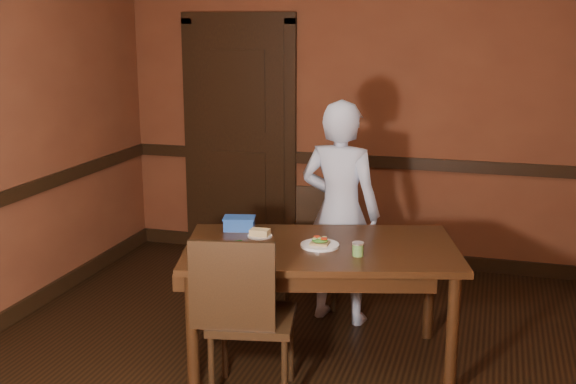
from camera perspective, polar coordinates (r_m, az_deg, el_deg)
The scene contains 15 objects.
floor at distance 4.50m, azimuth -1.29°, elevation -14.13°, with size 4.00×4.50×0.01m, color black.
wall_back at distance 6.22m, azimuth 4.95°, elevation 6.61°, with size 4.00×0.02×2.70m, color brown.
wall_front at distance 2.10m, azimuth -20.47°, elevation -7.89°, with size 4.00×0.02×2.70m, color brown.
dado_back at distance 6.27m, azimuth 4.84°, elevation 2.51°, with size 4.00×0.03×0.10m, color black.
baseboard_back at distance 6.48m, azimuth 4.69°, elevation -4.80°, with size 4.00×0.03×0.12m, color black.
door at distance 6.49m, azimuth -3.87°, elevation 4.61°, with size 1.05×0.07×2.20m.
dining_table at distance 4.48m, azimuth 2.57°, elevation -8.91°, with size 1.63×0.91×0.76m, color black.
chair_far at distance 5.40m, azimuth 1.92°, elevation -4.40°, with size 0.40×0.40×0.86m, color black, non-canonical shape.
chair_near at distance 4.06m, azimuth -2.82°, elevation -9.73°, with size 0.46×0.46×0.98m, color black, non-canonical shape.
person at distance 5.01m, azimuth 4.14°, elevation -1.63°, with size 0.57×0.38×1.57m, color #AEBCD7.
sandwich_plate at distance 4.33m, azimuth 2.53°, elevation -4.11°, with size 0.23×0.23×0.06m.
sauce_jar at distance 4.18m, azimuth 5.55°, elevation -4.50°, with size 0.07×0.07×0.08m.
cheese_saucer at distance 4.52m, azimuth -2.24°, elevation -3.31°, with size 0.16×0.16×0.05m.
food_tub at distance 4.67m, azimuth -3.87°, elevation -2.48°, with size 0.23×0.18×0.09m.
wrapped_veg at distance 4.23m, azimuth -5.14°, elevation -4.37°, with size 0.06×0.06×0.23m, color #145117.
Camera 1 is at (1.21, -3.80, 2.08)m, focal length 45.00 mm.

